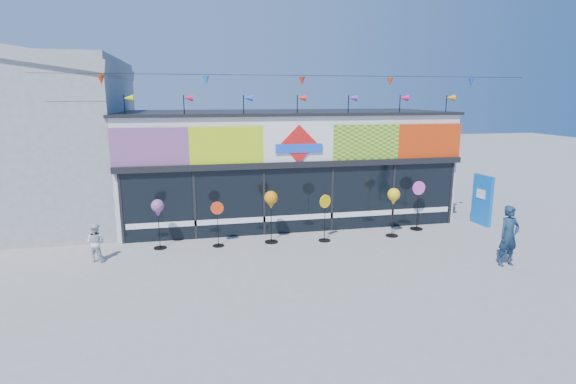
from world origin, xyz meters
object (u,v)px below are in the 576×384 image
object	(u,v)px
spinner_0	(158,209)
spinner_3	(325,217)
blue_sign	(482,200)
spinner_2	(271,201)
spinner_5	(418,204)
child	(96,242)
spinner_4	(394,198)
spinner_1	(218,223)
adult_man	(509,236)

from	to	relation	value
spinner_0	spinner_3	bearing A→B (deg)	-3.79
blue_sign	spinner_2	distance (m)	7.98
spinner_5	child	xyz separation A→B (m)	(-10.53, -1.00, -0.37)
spinner_4	blue_sign	bearing A→B (deg)	9.88
blue_sign	spinner_1	world-z (taller)	blue_sign
spinner_3	spinner_1	bearing A→B (deg)	176.87
spinner_1	spinner_5	distance (m)	7.05
spinner_3	child	xyz separation A→B (m)	(-6.94, -0.42, -0.26)
spinner_4	adult_man	distance (m)	3.77
spinner_2	child	distance (m)	5.30
blue_sign	spinner_1	distance (m)	9.68
spinner_5	spinner_1	bearing A→B (deg)	-176.79
spinner_2	spinner_5	xyz separation A→B (m)	(5.33, 0.37, -0.44)
spinner_1	blue_sign	bearing A→B (deg)	2.96
blue_sign	spinner_5	world-z (taller)	blue_sign
spinner_1	spinner_3	xyz separation A→B (m)	(3.45, -0.19, 0.06)
spinner_2	adult_man	size ratio (longest dim) A/B	1.00
spinner_3	child	distance (m)	6.96
spinner_2	spinner_0	bearing A→B (deg)	177.75
spinner_4	child	xyz separation A→B (m)	(-9.33, -0.44, -0.77)
blue_sign	spinner_2	size ratio (longest dim) A/B	1.08
spinner_5	child	bearing A→B (deg)	-174.57
spinner_3	adult_man	world-z (taller)	adult_man
spinner_5	adult_man	xyz separation A→B (m)	(0.79, -3.72, -0.07)
adult_man	child	world-z (taller)	adult_man
blue_sign	child	xyz separation A→B (m)	(-13.16, -1.11, -0.37)
adult_man	spinner_4	bearing A→B (deg)	116.76
blue_sign	spinner_4	world-z (taller)	blue_sign
spinner_5	child	world-z (taller)	spinner_5
spinner_5	adult_man	size ratio (longest dim) A/B	1.02
spinner_0	spinner_2	xyz separation A→B (m)	(3.50, -0.14, 0.11)
adult_man	spinner_2	bearing A→B (deg)	145.84
spinner_0	child	bearing A→B (deg)	-155.80
spinner_1	spinner_2	distance (m)	1.81
child	spinner_1	bearing A→B (deg)	-147.69
spinner_4	spinner_5	size ratio (longest dim) A/B	0.95
spinner_1	spinner_5	xyz separation A→B (m)	(7.04, 0.40, 0.16)
spinner_2	adult_man	xyz separation A→B (m)	(6.12, -3.35, -0.51)
spinner_1	spinner_5	size ratio (longest dim) A/B	0.83
spinner_5	adult_man	world-z (taller)	spinner_5
child	spinner_3	bearing A→B (deg)	-154.08
spinner_0	child	xyz separation A→B (m)	(-1.70, -0.77, -0.70)
spinner_2	spinner_3	xyz separation A→B (m)	(1.74, -0.21, -0.55)
adult_man	spinner_1	bearing A→B (deg)	151.49
child	blue_sign	bearing A→B (deg)	-152.72
spinner_0	spinner_5	size ratio (longest dim) A/B	0.90
spinner_0	spinner_1	distance (m)	1.87
spinner_0	child	world-z (taller)	spinner_0
spinner_3	adult_man	size ratio (longest dim) A/B	0.91
spinner_1	child	size ratio (longest dim) A/B	1.30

